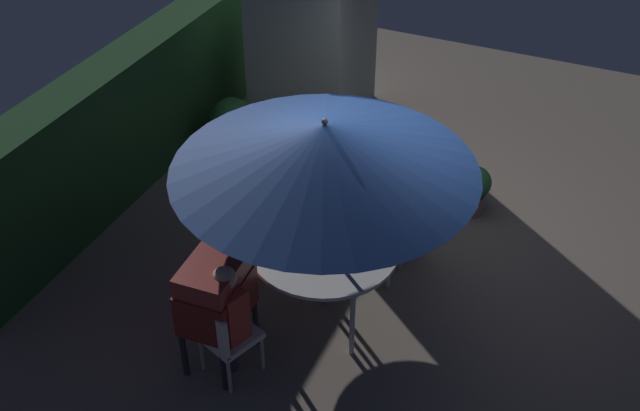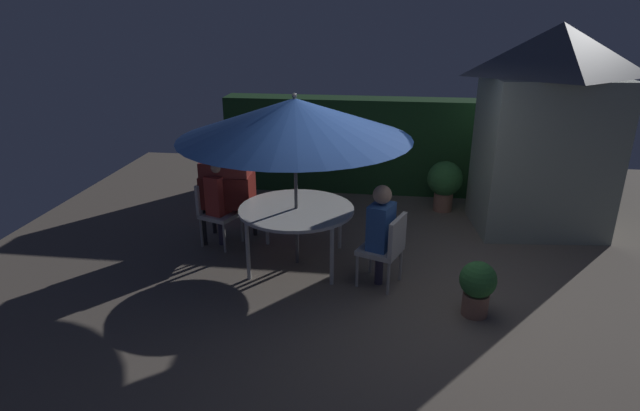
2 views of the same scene
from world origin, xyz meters
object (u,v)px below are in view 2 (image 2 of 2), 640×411
Objects in this scene: patio_table at (297,212)px; patio_umbrella at (295,118)px; bbq_grill at (228,184)px; chair_far_side at (387,246)px; potted_plant_by_shed at (478,286)px; person_in_red at (219,192)px; potted_plant_by_grill at (445,182)px; person_in_blue at (381,224)px; garden_shed at (548,130)px; chair_near_shed at (216,209)px.

patio_table is 1.20m from patio_umbrella.
chair_far_side is at bearing -24.98° from bbq_grill.
person_in_red is at bearing 156.90° from potted_plant_by_shed.
chair_far_side is 2.81m from potted_plant_by_grill.
potted_plant_by_grill is (3.15, 1.61, -0.35)m from bbq_grill.
person_in_blue is (1.08, -0.42, -1.13)m from patio_umbrella.
person_in_red reaches higher than potted_plant_by_grill.
bbq_grill is at bearing 154.12° from potted_plant_by_shed.
potted_plant_by_grill is (0.91, 2.65, -0.03)m from chair_far_side.
patio_table is 1.26m from chair_far_side.
garden_shed is 3.31× the size of chair_near_shed.
garden_shed reaches higher than patio_table.
garden_shed is 1.75m from potted_plant_by_grill.
garden_shed is at bearing 41.81° from person_in_blue.
bbq_grill is (-1.08, 0.59, -1.07)m from patio_umbrella.
garden_shed reaches higher than patio_umbrella.
chair_far_side is at bearing -21.35° from patio_umbrella.
bbq_grill is 2.49m from chair_far_side.
chair_far_side is 0.28m from person_in_blue.
bbq_grill reaches higher than potted_plant_by_grill.
person_in_red is at bearing 159.06° from person_in_blue.
patio_umbrella reaches higher than potted_plant_by_grill.
patio_umbrella is at bearing -28.66° from bbq_grill.
chair_far_side is 0.71× the size of person_in_red.
person_in_red reaches higher than patio_table.
garden_shed is at bearing 25.79° from patio_table.
potted_plant_by_grill is (2.07, 2.20, -1.42)m from patio_umbrella.
patio_umbrella is at bearing -133.27° from potted_plant_by_grill.
potted_plant_by_grill reaches higher than potted_plant_by_shed.
patio_table is 1.63× the size of chair_near_shed.
patio_umbrella is 2.37× the size of bbq_grill.
garden_shed is at bearing -23.53° from potted_plant_by_grill.
patio_umbrella is 3.16× the size of chair_near_shed.
patio_umbrella is at bearing 158.65° from person_in_blue.
chair_near_shed is at bearing 156.96° from potted_plant_by_shed.
potted_plant_by_shed is (-1.23, -2.60, -1.16)m from garden_shed.
chair_far_side is at bearing -20.94° from chair_near_shed.
person_in_red and person_in_blue have the same top height.
chair_near_shed is 0.71× the size of person_in_red.
potted_plant_by_shed is (2.14, -0.97, -1.56)m from patio_umbrella.
bbq_grill is at bearing 151.34° from patio_umbrella.
potted_plant_by_grill is at bearing 91.27° from potted_plant_by_shed.
garden_shed is 4.76× the size of potted_plant_by_shed.
potted_plant_by_grill is 0.66× the size of person_in_red.
chair_far_side is 1.44× the size of potted_plant_by_shed.
potted_plant_by_shed is (3.22, -1.56, -0.49)m from bbq_grill.
bbq_grill is 1.33× the size of chair_near_shed.
patio_umbrella is at bearing 155.58° from potted_plant_by_shed.
person_in_blue is (-2.30, -2.05, -0.73)m from garden_shed.
patio_umbrella is at bearing -154.21° from garden_shed.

